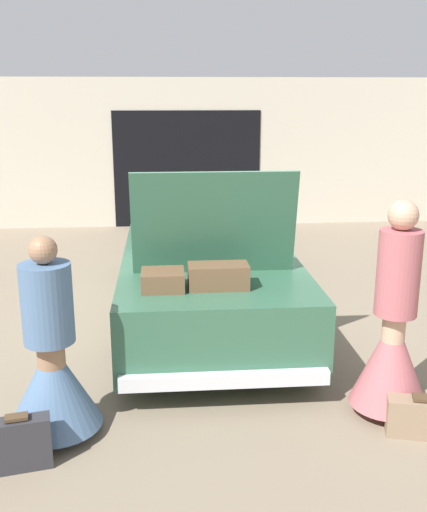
% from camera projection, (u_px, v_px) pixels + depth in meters
% --- Properties ---
extents(ground_plane, '(40.00, 40.00, 0.00)m').
position_uv_depth(ground_plane, '(204.00, 309.00, 7.21)').
color(ground_plane, '#7F705B').
extents(garage_wall_back, '(12.00, 0.14, 2.80)m').
position_uv_depth(garage_wall_back, '(187.00, 154.00, 11.46)').
color(garage_wall_back, beige).
rests_on(garage_wall_back, ground_plane).
extents(car, '(1.84, 4.81, 1.84)m').
position_uv_depth(car, '(204.00, 262.00, 7.06)').
color(car, '#336047').
rests_on(car, ground_plane).
extents(person_left, '(0.71, 0.71, 1.55)m').
position_uv_depth(person_left, '(52.00, 367.00, 4.45)').
color(person_left, '#997051').
rests_on(person_left, ground_plane).
extents(person_right, '(0.63, 0.63, 1.75)m').
position_uv_depth(person_right, '(393.00, 341.00, 4.72)').
color(person_right, tan).
rests_on(person_right, ground_plane).
extents(suitcase_beside_left_person, '(0.46, 0.23, 0.41)m').
position_uv_depth(suitcase_beside_left_person, '(19.00, 444.00, 4.11)').
color(suitcase_beside_left_person, '#2D2D33').
rests_on(suitcase_beside_left_person, ground_plane).
extents(suitcase_beside_right_person, '(0.58, 0.31, 0.33)m').
position_uv_depth(suitcase_beside_right_person, '(424.00, 418.00, 4.51)').
color(suitcase_beside_right_person, '#8C7259').
rests_on(suitcase_beside_right_person, ground_plane).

